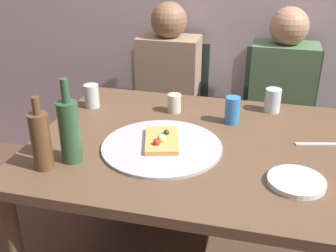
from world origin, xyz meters
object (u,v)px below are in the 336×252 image
tumbler_far (174,103)px  chair_left (171,105)px  chair_right (278,116)px  guest_in_sweater (165,95)px  tumbler_near (92,96)px  wine_bottle (41,140)px  wine_glass (273,100)px  pizza_slice_last (162,140)px  table_knife (323,144)px  pizza_tray (162,147)px  guest_in_beanie (280,105)px  beer_bottle (70,130)px  plate_stack (296,182)px  dining_table (198,159)px  soda_can (232,110)px

tumbler_far → chair_left: chair_left is taller
chair_right → guest_in_sweater: 0.70m
tumbler_near → wine_bottle: bearing=-83.9°
wine_glass → chair_left: bearing=140.5°
pizza_slice_last → guest_in_sweater: (-0.20, 0.82, -0.13)m
wine_glass → table_knife: size_ratio=0.51×
chair_left → guest_in_sweater: (0.00, -0.15, 0.13)m
pizza_tray → wine_glass: wine_glass is taller
pizza_slice_last → guest_in_sweater: guest_in_sweater is taller
guest_in_sweater → guest_in_beanie: (0.67, 0.00, 0.00)m
beer_bottle → plate_stack: size_ratio=1.64×
pizza_slice_last → table_knife: bearing=14.5°
tumbler_far → plate_stack: (0.54, -0.50, -0.03)m
plate_stack → guest_in_sweater: guest_in_sweater is taller
tumbler_near → pizza_tray: bearing=-36.5°
tumbler_far → guest_in_beanie: guest_in_beanie is taller
wine_glass → plate_stack: bearing=-81.2°
dining_table → tumbler_near: 0.63m
tumbler_near → soda_can: (0.68, -0.02, 0.00)m
wine_bottle → chair_right: bearing=55.8°
pizza_tray → beer_bottle: beer_bottle is taller
plate_stack → tumbler_near: bearing=154.1°
wine_bottle → tumbler_near: wine_bottle is taller
guest_in_beanie → wine_glass: bearing=82.0°
tumbler_far → chair_left: (-0.17, 0.63, -0.28)m
pizza_tray → table_knife: bearing=16.4°
wine_bottle → tumbler_far: size_ratio=3.13×
pizza_tray → wine_glass: 0.64m
wine_bottle → guest_in_sweater: 1.12m
beer_bottle → chair_left: size_ratio=0.36×
pizza_slice_last → tumbler_near: bearing=144.9°
pizza_tray → guest_in_sweater: (-0.20, 0.84, -0.12)m
dining_table → pizza_tray: (-0.13, -0.08, 0.09)m
dining_table → tumbler_near: bearing=157.2°
plate_stack → wine_glass: bearing=98.8°
dining_table → pizza_slice_last: (-0.14, -0.06, 0.10)m
table_knife → chair_left: size_ratio=0.24×
pizza_slice_last → tumbler_far: size_ratio=2.80×
dining_table → chair_right: size_ratio=1.49×
guest_in_sweater → plate_stack: bearing=126.1°
soda_can → chair_left: chair_left is taller
plate_stack → guest_in_beanie: (-0.05, 0.97, -0.12)m
guest_in_sweater → soda_can: bearing=129.9°
tumbler_far → plate_stack: size_ratio=0.45×
tumbler_near → wine_glass: 0.86m
soda_can → chair_left: size_ratio=0.14×
table_knife → chair_right: 0.86m
tumbler_near → chair_right: 1.16m
wine_bottle → table_knife: (1.00, 0.43, -0.11)m
plate_stack → guest_in_beanie: size_ratio=0.17×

